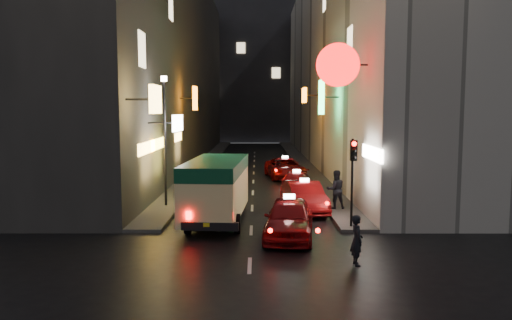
{
  "coord_description": "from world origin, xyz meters",
  "views": [
    {
      "loc": [
        0.21,
        -10.96,
        4.79
      ],
      "look_at": [
        0.19,
        13.0,
        2.36
      ],
      "focal_mm": 35.0,
      "sensor_mm": 36.0,
      "label": 1
    }
  ],
  "objects_px": {
    "taxi_near": "(289,215)",
    "traffic_light": "(353,163)",
    "pedestrian_crossing": "(357,237)",
    "minibus": "(216,183)",
    "lamp_post": "(165,132)"
  },
  "relations": [
    {
      "from": "taxi_near",
      "to": "pedestrian_crossing",
      "type": "height_order",
      "value": "taxi_near"
    },
    {
      "from": "traffic_light",
      "to": "lamp_post",
      "type": "bearing_deg",
      "value": 151.09
    },
    {
      "from": "taxi_near",
      "to": "traffic_light",
      "type": "relative_size",
      "value": 1.62
    },
    {
      "from": "minibus",
      "to": "taxi_near",
      "type": "height_order",
      "value": "minibus"
    },
    {
      "from": "pedestrian_crossing",
      "to": "lamp_post",
      "type": "relative_size",
      "value": 0.29
    },
    {
      "from": "minibus",
      "to": "taxi_near",
      "type": "xyz_separation_m",
      "value": [
        2.92,
        -2.62,
        -0.82
      ]
    },
    {
      "from": "pedestrian_crossing",
      "to": "traffic_light",
      "type": "xyz_separation_m",
      "value": [
        0.7,
        4.42,
        1.79
      ]
    },
    {
      "from": "minibus",
      "to": "taxi_near",
      "type": "bearing_deg",
      "value": -41.97
    },
    {
      "from": "traffic_light",
      "to": "pedestrian_crossing",
      "type": "bearing_deg",
      "value": -99.01
    },
    {
      "from": "minibus",
      "to": "taxi_near",
      "type": "relative_size",
      "value": 1.12
    },
    {
      "from": "pedestrian_crossing",
      "to": "traffic_light",
      "type": "height_order",
      "value": "traffic_light"
    },
    {
      "from": "traffic_light",
      "to": "lamp_post",
      "type": "xyz_separation_m",
      "value": [
        -8.2,
        4.53,
        1.04
      ]
    },
    {
      "from": "taxi_near",
      "to": "traffic_light",
      "type": "bearing_deg",
      "value": 24.05
    },
    {
      "from": "pedestrian_crossing",
      "to": "minibus",
      "type": "bearing_deg",
      "value": 32.66
    },
    {
      "from": "minibus",
      "to": "pedestrian_crossing",
      "type": "bearing_deg",
      "value": -50.88
    }
  ]
}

